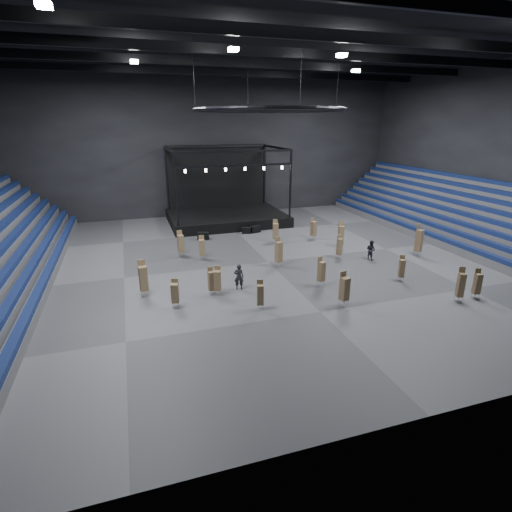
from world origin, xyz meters
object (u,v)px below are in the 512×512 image
object	(u,v)px
chair_stack_0	(419,240)
chair_stack_1	(260,294)
chair_stack_13	(461,284)
chair_stack_16	(402,268)
flight_case_left	(203,236)
chair_stack_15	(143,278)
chair_stack_6	(339,246)
chair_stack_14	(211,281)
chair_stack_5	(477,283)
chair_stack_8	(202,247)
chair_stack_4	(181,243)
flight_case_mid	(246,230)
chair_stack_10	(313,228)
flight_case_right	(255,229)
chair_stack_12	(321,271)
man_center	(239,277)
chair_stack_9	(279,251)
chair_stack_17	(217,280)
stage	(225,210)
chair_stack_3	(344,288)
chair_stack_7	(275,231)
chair_stack_2	(341,234)
chair_stack_11	(175,293)
crew_member	(371,250)

from	to	relation	value
chair_stack_0	chair_stack_1	distance (m)	18.72
chair_stack_13	chair_stack_16	size ratio (longest dim) A/B	1.20
flight_case_left	chair_stack_15	bearing A→B (deg)	-117.43
chair_stack_6	chair_stack_14	bearing A→B (deg)	-171.08
chair_stack_5	chair_stack_8	world-z (taller)	chair_stack_8
chair_stack_14	chair_stack_4	bearing A→B (deg)	87.88
flight_case_left	flight_case_mid	world-z (taller)	flight_case_left
chair_stack_10	chair_stack_13	xyz separation A→B (m)	(3.08, -17.28, 0.05)
flight_case_right	chair_stack_4	distance (m)	11.02
chair_stack_5	chair_stack_13	world-z (taller)	chair_stack_13
chair_stack_12	man_center	world-z (taller)	chair_stack_12
chair_stack_9	chair_stack_12	size ratio (longest dim) A/B	1.15
flight_case_right	chair_stack_17	size ratio (longest dim) A/B	0.52
stage	chair_stack_14	bearing A→B (deg)	-106.32
chair_stack_3	chair_stack_7	bearing A→B (deg)	73.92
flight_case_left	chair_stack_6	world-z (taller)	chair_stack_6
chair_stack_1	chair_stack_13	size ratio (longest dim) A/B	0.82
chair_stack_3	chair_stack_13	xyz separation A→B (m)	(8.14, -1.89, -0.02)
chair_stack_9	chair_stack_16	world-z (taller)	chair_stack_9
chair_stack_4	chair_stack_6	bearing A→B (deg)	-29.86
chair_stack_8	chair_stack_10	xyz separation A→B (m)	(12.57, 2.80, 0.04)
chair_stack_4	chair_stack_10	world-z (taller)	chair_stack_4
chair_stack_1	flight_case_right	bearing A→B (deg)	85.23
flight_case_right	chair_stack_14	distance (m)	17.50
chair_stack_13	flight_case_right	bearing A→B (deg)	132.88
chair_stack_4	chair_stack_16	distance (m)	19.60
chair_stack_0	chair_stack_14	distance (m)	20.52
chair_stack_6	chair_stack_2	bearing A→B (deg)	48.74
chair_stack_0	chair_stack_9	bearing A→B (deg)	150.83
stage	chair_stack_0	xyz separation A→B (m)	(13.99, -19.02, 0.12)
chair_stack_0	chair_stack_14	world-z (taller)	chair_stack_0
chair_stack_10	chair_stack_11	distance (m)	20.20
chair_stack_4	chair_stack_15	xyz separation A→B (m)	(-3.80, -8.23, 0.12)
stage	flight_case_right	distance (m)	6.71
chair_stack_15	chair_stack_12	bearing A→B (deg)	-19.62
chair_stack_8	chair_stack_17	world-z (taller)	chair_stack_8
chair_stack_2	chair_stack_9	distance (m)	8.42
flight_case_left	chair_stack_2	size ratio (longest dim) A/B	0.44
chair_stack_6	chair_stack_7	bearing A→B (deg)	111.29
flight_case_left	chair_stack_12	xyz separation A→B (m)	(6.31, -15.33, 0.82)
crew_member	flight_case_right	bearing A→B (deg)	12.25
chair_stack_4	chair_stack_7	size ratio (longest dim) A/B	1.00
flight_case_right	chair_stack_1	world-z (taller)	chair_stack_1
chair_stack_15	man_center	size ratio (longest dim) A/B	1.37
chair_stack_10	chair_stack_12	distance (m)	12.72
chair_stack_10	stage	bearing A→B (deg)	99.29
flight_case_mid	man_center	xyz separation A→B (m)	(-5.05, -14.98, 0.66)
chair_stack_0	chair_stack_6	bearing A→B (deg)	143.45
chair_stack_1	chair_stack_7	size ratio (longest dim) A/B	0.85
flight_case_left	chair_stack_1	size ratio (longest dim) A/B	0.57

